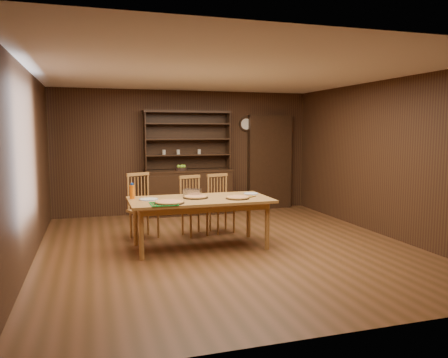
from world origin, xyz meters
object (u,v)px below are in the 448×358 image
object	(u,v)px
chair_left	(142,203)
dining_table	(200,203)
chair_center	(193,204)
juice_bottle	(132,192)
chair_right	(220,201)
china_hutch	(189,186)

from	to	relation	value
chair_left	dining_table	bearing A→B (deg)	-74.48
chair_center	juice_bottle	distance (m)	1.24
dining_table	chair_left	xyz separation A→B (m)	(-0.77, 0.91, -0.11)
juice_bottle	chair_right	bearing A→B (deg)	23.07
chair_center	juice_bottle	xyz separation A→B (m)	(-1.05, -0.58, 0.33)
chair_right	chair_left	bearing A→B (deg)	169.02
china_hutch	chair_left	distance (m)	2.09
dining_table	chair_right	xyz separation A→B (m)	(0.59, 0.93, -0.15)
chair_left	chair_right	bearing A→B (deg)	-23.90
dining_table	juice_bottle	xyz separation A→B (m)	(-0.98, 0.27, 0.18)
chair_left	chair_right	world-z (taller)	chair_left
chair_center	chair_left	bearing A→B (deg)	159.84
chair_left	chair_right	size ratio (longest dim) A/B	1.06
chair_left	china_hutch	bearing A→B (deg)	31.12
chair_left	chair_center	distance (m)	0.85
chair_left	chair_right	xyz separation A→B (m)	(1.36, 0.02, -0.03)
juice_bottle	china_hutch	bearing A→B (deg)	59.91
china_hutch	chair_left	bearing A→B (deg)	-124.10
chair_left	juice_bottle	distance (m)	0.74
china_hutch	chair_center	size ratio (longest dim) A/B	2.17
dining_table	chair_left	bearing A→B (deg)	130.30
chair_center	chair_right	distance (m)	0.52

